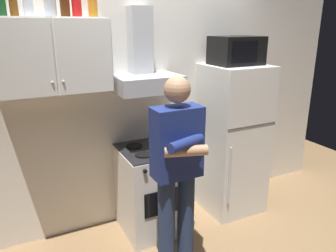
% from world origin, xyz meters
% --- Properties ---
extents(ground_plane, '(7.00, 7.00, 0.00)m').
position_xyz_m(ground_plane, '(0.00, 0.00, 0.00)').
color(ground_plane, olive).
extents(back_wall_tiled, '(4.80, 0.10, 2.70)m').
position_xyz_m(back_wall_tiled, '(0.00, 0.60, 1.35)').
color(back_wall_tiled, silver).
rests_on(back_wall_tiled, ground_plane).
extents(upper_cabinet, '(0.90, 0.37, 0.60)m').
position_xyz_m(upper_cabinet, '(-0.85, 0.37, 1.75)').
color(upper_cabinet, white).
extents(stove_oven, '(0.60, 0.62, 0.87)m').
position_xyz_m(stove_oven, '(-0.05, 0.25, 0.43)').
color(stove_oven, white).
rests_on(stove_oven, ground_plane).
extents(range_hood, '(0.60, 0.44, 0.75)m').
position_xyz_m(range_hood, '(-0.05, 0.38, 1.60)').
color(range_hood, '#B7BABF').
extents(refrigerator, '(0.60, 0.62, 1.60)m').
position_xyz_m(refrigerator, '(0.90, 0.25, 0.80)').
color(refrigerator, white).
rests_on(refrigerator, ground_plane).
extents(microwave, '(0.48, 0.37, 0.28)m').
position_xyz_m(microwave, '(0.90, 0.27, 1.74)').
color(microwave, black).
rests_on(microwave, refrigerator).
extents(person_standing, '(0.38, 0.33, 1.64)m').
position_xyz_m(person_standing, '(-0.10, -0.36, 0.90)').
color(person_standing, navy).
rests_on(person_standing, ground_plane).
extents(cooking_pot, '(0.32, 0.22, 0.10)m').
position_xyz_m(cooking_pot, '(0.08, 0.13, 0.92)').
color(cooking_pot, '#B7BABF').
rests_on(cooking_pot, stove_oven).
extents(bottle_rum_dark, '(0.07, 0.07, 0.26)m').
position_xyz_m(bottle_rum_dark, '(-0.72, 0.35, 2.18)').
color(bottle_rum_dark, '#47230F').
rests_on(bottle_rum_dark, upper_cabinet).
extents(bottle_soda_red, '(0.08, 0.08, 0.26)m').
position_xyz_m(bottle_soda_red, '(-0.63, 0.35, 2.17)').
color(bottle_soda_red, red).
rests_on(bottle_soda_red, upper_cabinet).
extents(bottle_canister_steel, '(0.09, 0.09, 0.19)m').
position_xyz_m(bottle_canister_steel, '(-0.83, 0.35, 2.14)').
color(bottle_canister_steel, '#B2B5BA').
rests_on(bottle_canister_steel, upper_cabinet).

